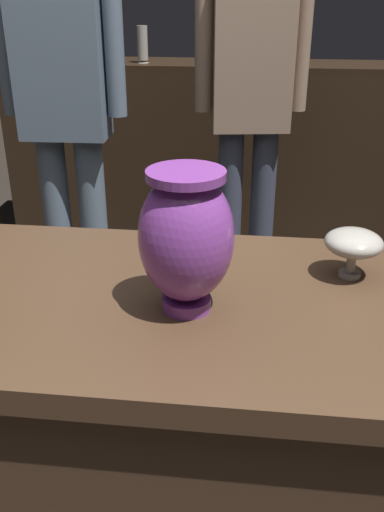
{
  "coord_description": "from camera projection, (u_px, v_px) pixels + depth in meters",
  "views": [
    {
      "loc": [
        0.1,
        -0.97,
        1.36
      ],
      "look_at": [
        -0.01,
        -0.02,
        0.9
      ],
      "focal_mm": 39.67,
      "sensor_mm": 36.0,
      "label": 1
    }
  ],
  "objects": [
    {
      "name": "visitor_center_back",
      "position": [
        251.0,
        92.0,
        2.36
      ],
      "size": [
        0.47,
        0.23,
        1.62
      ],
      "rotation": [
        0.0,
        0.0,
        3.29
      ],
      "color": "#333847",
      "rests_on": "ground_plane"
    },
    {
      "name": "vase_centerpiece",
      "position": [
        186.0,
        237.0,
        1.02
      ],
      "size": [
        0.18,
        0.18,
        0.27
      ],
      "color": "#7A388E",
      "rests_on": "display_plinth"
    },
    {
      "name": "visitor_near_left",
      "position": [
        64.0,
        92.0,
        2.09
      ],
      "size": [
        0.47,
        0.2,
        1.69
      ],
      "rotation": [
        0.0,
        0.0,
        3.18
      ],
      "color": "slate",
      "rests_on": "ground_plane"
    },
    {
      "name": "vase_left_accent",
      "position": [
        354.0,
        244.0,
        1.17
      ],
      "size": [
        0.12,
        0.12,
        0.1
      ],
      "color": "gray",
      "rests_on": "display_plinth"
    },
    {
      "name": "shelf_vase_center",
      "position": [
        242.0,
        52.0,
        2.96
      ],
      "size": [
        0.09,
        0.09,
        0.08
      ],
      "color": "#477A38",
      "rests_on": "back_display_shelf"
    },
    {
      "name": "display_plinth",
      "position": [
        197.0,
        448.0,
        1.29
      ],
      "size": [
        1.2,
        0.64,
        0.8
      ],
      "color": "#422D1E",
      "rests_on": "ground_plane"
    },
    {
      "name": "shelf_vase_left",
      "position": [
        142.0,
        45.0,
        2.96
      ],
      "size": [
        0.06,
        0.06,
        0.18
      ],
      "color": "gray",
      "rests_on": "back_display_shelf"
    },
    {
      "name": "back_display_shelf",
      "position": [
        238.0,
        153.0,
        3.22
      ],
      "size": [
        2.6,
        0.4,
        0.99
      ],
      "color": "black",
      "rests_on": "ground_plane"
    }
  ]
}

